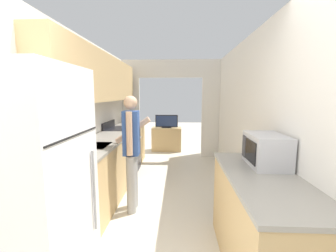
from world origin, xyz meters
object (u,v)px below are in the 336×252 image
microwave (266,150)px  television (167,121)px  range_oven (123,150)px  knife (130,124)px  refrigerator (34,186)px  person (132,150)px  tv_cabinet (167,139)px

microwave → television: bearing=106.1°
range_oven → knife: bearing=88.5°
television → microwave: bearing=-73.9°
microwave → refrigerator: bearing=-163.7°
television → person: bearing=-95.0°
person → television: 3.39m
refrigerator → microwave: 2.07m
tv_cabinet → television: (-0.00, -0.04, 0.52)m
microwave → tv_cabinet: size_ratio=0.59×
person → tv_cabinet: person is taller
television → knife: size_ratio=2.02×
tv_cabinet → television: television is taller
range_oven → tv_cabinet: 2.03m
person → tv_cabinet: 3.47m
tv_cabinet → television: size_ratio=1.32×
microwave → tv_cabinet: bearing=105.9°
television → range_oven: bearing=-114.4°
television → refrigerator: bearing=-99.2°
tv_cabinet → knife: bearing=-124.3°
range_oven → microwave: microwave is taller
range_oven → television: size_ratio=1.68×
microwave → tv_cabinet: microwave is taller
knife → range_oven: bearing=-86.4°
range_oven → microwave: (2.03, -2.37, 0.61)m
refrigerator → knife: size_ratio=5.85×
tv_cabinet → range_oven: bearing=-113.9°
range_oven → microwave: size_ratio=2.15×
person → microwave: size_ratio=3.24×
microwave → knife: size_ratio=1.58×
person → tv_cabinet: (0.30, 3.42, -0.52)m
person → microwave: person is taller
microwave → television: (-1.21, 4.18, -0.23)m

